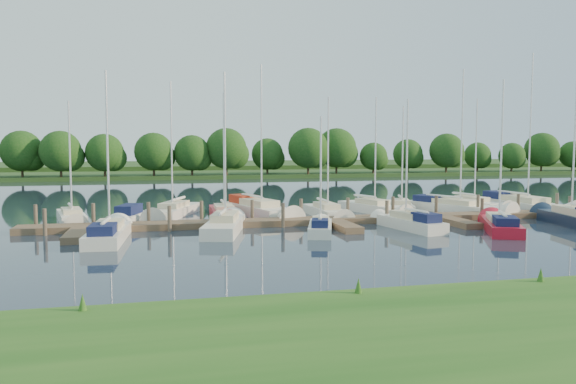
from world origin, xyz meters
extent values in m
plane|color=#1B2436|center=(0.00, 0.00, 0.00)|extent=(260.00, 260.00, 0.00)
cube|color=#4A3B29|center=(0.00, 8.00, 0.20)|extent=(40.00, 2.00, 0.40)
cube|color=#4A3B29|center=(-16.00, 5.00, 0.20)|extent=(1.20, 4.00, 0.40)
cube|color=#4A3B29|center=(-8.00, 5.00, 0.20)|extent=(1.20, 4.00, 0.40)
cube|color=#4A3B29|center=(0.00, 5.00, 0.20)|extent=(1.20, 4.00, 0.40)
cube|color=#4A3B29|center=(8.00, 5.00, 0.20)|extent=(1.20, 4.00, 0.40)
cube|color=#4A3B29|center=(16.00, 5.00, 0.20)|extent=(1.20, 4.00, 0.40)
cylinder|color=#473D33|center=(-19.00, 9.30, 0.60)|extent=(0.24, 0.24, 2.00)
cylinder|color=#473D33|center=(-15.55, 9.30, 0.60)|extent=(0.24, 0.24, 2.00)
cylinder|color=#473D33|center=(-12.09, 9.30, 0.60)|extent=(0.24, 0.24, 2.00)
cylinder|color=#473D33|center=(-8.64, 9.30, 0.60)|extent=(0.24, 0.24, 2.00)
cylinder|color=#473D33|center=(-5.18, 9.30, 0.60)|extent=(0.24, 0.24, 2.00)
cylinder|color=#473D33|center=(-1.73, 9.30, 0.60)|extent=(0.24, 0.24, 2.00)
cylinder|color=#473D33|center=(1.73, 9.30, 0.60)|extent=(0.24, 0.24, 2.00)
cylinder|color=#473D33|center=(5.18, 9.30, 0.60)|extent=(0.24, 0.24, 2.00)
cylinder|color=#473D33|center=(8.64, 9.30, 0.60)|extent=(0.24, 0.24, 2.00)
cylinder|color=#473D33|center=(12.09, 9.30, 0.60)|extent=(0.24, 0.24, 2.00)
cylinder|color=#473D33|center=(15.55, 9.30, 0.60)|extent=(0.24, 0.24, 2.00)
cylinder|color=#473D33|center=(19.00, 9.30, 0.60)|extent=(0.24, 0.24, 2.00)
cylinder|color=#473D33|center=(-18.00, 6.70, 0.60)|extent=(0.24, 0.24, 2.00)
cylinder|color=#473D33|center=(-10.80, 6.70, 0.60)|extent=(0.24, 0.24, 2.00)
cylinder|color=#473D33|center=(-3.60, 6.70, 0.60)|extent=(0.24, 0.24, 2.00)
cylinder|color=#473D33|center=(3.60, 6.70, 0.60)|extent=(0.24, 0.24, 2.00)
cylinder|color=#473D33|center=(10.80, 6.70, 0.60)|extent=(0.24, 0.24, 2.00)
cylinder|color=#473D33|center=(18.00, 6.70, 0.60)|extent=(0.24, 0.24, 2.00)
cube|color=#234319|center=(0.00, 75.00, 0.30)|extent=(180.00, 30.00, 0.60)
cube|color=#2D4B21|center=(0.00, 100.00, 0.70)|extent=(220.00, 40.00, 1.40)
cylinder|color=#38281C|center=(-31.27, 63.00, 1.36)|extent=(0.36, 0.36, 2.72)
sphere|color=#143D10|center=(-31.27, 63.00, 4.69)|extent=(6.36, 6.36, 6.36)
sphere|color=#143D10|center=(-29.91, 63.20, 3.78)|extent=(4.54, 4.54, 4.54)
cylinder|color=#38281C|center=(-24.56, 63.19, 1.34)|extent=(0.36, 0.36, 2.68)
sphere|color=#143D10|center=(-24.56, 63.19, 4.62)|extent=(6.26, 6.26, 6.26)
sphere|color=#143D10|center=(-23.21, 63.39, 3.73)|extent=(4.47, 4.47, 4.47)
cylinder|color=#38281C|center=(-18.51, 60.31, 1.31)|extent=(0.36, 0.36, 2.61)
sphere|color=#143D10|center=(-18.51, 60.31, 4.50)|extent=(6.09, 6.09, 6.09)
sphere|color=#143D10|center=(-17.21, 60.51, 3.63)|extent=(4.35, 4.35, 4.35)
cylinder|color=#38281C|center=(-12.11, 62.88, 1.20)|extent=(0.36, 0.36, 2.39)
sphere|color=#143D10|center=(-12.11, 62.88, 4.12)|extent=(5.59, 5.59, 5.59)
sphere|color=#143D10|center=(-10.91, 63.08, 3.32)|extent=(3.99, 3.99, 3.99)
cylinder|color=#38281C|center=(-6.87, 62.82, 1.18)|extent=(0.36, 0.36, 2.36)
sphere|color=#143D10|center=(-6.87, 62.82, 4.06)|extent=(5.51, 5.51, 5.51)
sphere|color=#143D10|center=(-5.69, 63.02, 3.28)|extent=(3.93, 3.93, 3.93)
cylinder|color=#38281C|center=(-0.33, 62.18, 1.35)|extent=(0.36, 0.36, 2.71)
sphere|color=#143D10|center=(-0.33, 62.18, 4.66)|extent=(6.32, 6.32, 6.32)
sphere|color=#143D10|center=(1.03, 62.38, 3.76)|extent=(4.51, 4.51, 4.51)
cylinder|color=#38281C|center=(6.25, 62.52, 1.27)|extent=(0.36, 0.36, 2.54)
sphere|color=#143D10|center=(6.25, 62.52, 4.37)|extent=(5.92, 5.92, 5.92)
sphere|color=#143D10|center=(7.52, 62.72, 3.52)|extent=(4.23, 4.23, 4.23)
cylinder|color=#38281C|center=(12.49, 61.98, 1.10)|extent=(0.36, 0.36, 2.19)
sphere|color=#143D10|center=(12.49, 61.98, 3.78)|extent=(5.12, 5.12, 5.12)
sphere|color=#143D10|center=(13.59, 62.18, 3.05)|extent=(3.66, 3.66, 3.66)
cylinder|color=#38281C|center=(18.84, 63.73, 1.24)|extent=(0.36, 0.36, 2.48)
sphere|color=#143D10|center=(18.84, 63.73, 4.28)|extent=(5.80, 5.80, 5.80)
sphere|color=#143D10|center=(20.08, 63.93, 3.45)|extent=(4.14, 4.14, 4.14)
cylinder|color=#38281C|center=(26.55, 61.30, 1.24)|extent=(0.36, 0.36, 2.49)
sphere|color=#143D10|center=(26.55, 61.30, 4.29)|extent=(5.81, 5.81, 5.81)
sphere|color=#143D10|center=(27.80, 61.50, 3.46)|extent=(4.15, 4.15, 4.15)
cylinder|color=#38281C|center=(31.37, 63.92, 1.05)|extent=(0.36, 0.36, 2.09)
sphere|color=#143D10|center=(31.37, 63.92, 3.60)|extent=(4.88, 4.88, 4.88)
sphere|color=#143D10|center=(32.42, 64.12, 2.91)|extent=(3.49, 3.49, 3.49)
cylinder|color=#38281C|center=(38.42, 63.94, 1.08)|extent=(0.36, 0.36, 2.16)
sphere|color=#143D10|center=(38.42, 63.94, 3.71)|extent=(5.03, 5.03, 5.03)
sphere|color=#143D10|center=(39.50, 64.14, 2.99)|extent=(3.59, 3.59, 3.59)
cylinder|color=#38281C|center=(44.56, 60.23, 1.21)|extent=(0.36, 0.36, 2.41)
sphere|color=#143D10|center=(44.56, 60.23, 4.15)|extent=(5.63, 5.63, 5.63)
sphere|color=#143D10|center=(45.77, 60.43, 3.35)|extent=(4.02, 4.02, 4.02)
cylinder|color=#38281C|center=(51.79, 61.17, 1.25)|extent=(0.36, 0.36, 2.50)
sphere|color=#143D10|center=(51.79, 61.17, 4.31)|extent=(5.84, 5.84, 5.84)
sphere|color=#143D10|center=(53.04, 61.37, 3.47)|extent=(4.17, 4.17, 4.17)
cylinder|color=#38281C|center=(57.17, 62.72, 1.42)|extent=(0.36, 0.36, 2.83)
sphere|color=#143D10|center=(57.17, 62.72, 4.88)|extent=(6.61, 6.61, 6.61)
sphere|color=#143D10|center=(58.59, 62.92, 3.94)|extent=(4.72, 4.72, 4.72)
cube|color=silver|center=(-17.43, 13.06, 0.15)|extent=(2.81, 5.95, 0.95)
cone|color=silver|center=(-16.81, 10.25, 0.15)|extent=(1.22, 2.14, 0.80)
cube|color=beige|center=(-17.36, 12.78, 0.73)|extent=(1.74, 2.78, 0.43)
cylinder|color=silver|center=(-17.30, 12.50, 4.48)|extent=(0.12, 0.12, 7.75)
cylinder|color=silver|center=(-17.55, 13.62, 1.07)|extent=(0.66, 2.54, 0.10)
cylinder|color=silver|center=(-17.55, 13.62, 1.07)|extent=(0.69, 2.29, 0.20)
cube|color=silver|center=(-13.45, 11.62, 0.15)|extent=(2.72, 4.66, 0.87)
cone|color=silver|center=(-14.11, 9.51, 0.15)|extent=(1.10, 1.48, 0.73)
cube|color=#121940|center=(-13.45, 11.62, 0.83)|extent=(1.85, 2.67, 0.78)
cube|color=silver|center=(-10.17, 14.77, 0.15)|extent=(4.29, 7.15, 1.07)
cone|color=silver|center=(-11.41, 11.54, 0.15)|extent=(1.77, 2.61, 0.97)
cube|color=beige|center=(-10.29, 14.45, 0.83)|extent=(2.47, 3.43, 0.49)
cylinder|color=silver|center=(-10.42, 14.12, 5.35)|extent=(0.12, 0.12, 9.33)
cylinder|color=silver|center=(-9.92, 15.41, 1.22)|extent=(1.21, 2.94, 0.10)
cylinder|color=silver|center=(-9.92, 15.41, 1.22)|extent=(1.18, 2.65, 0.20)
cube|color=#AE1022|center=(-6.71, 13.06, 0.15)|extent=(1.92, 6.34, 0.94)
cone|color=#AE1022|center=(-6.79, 9.92, 0.15)|extent=(0.94, 2.23, 0.88)
cube|color=beige|center=(-6.71, 12.75, 0.73)|extent=(1.39, 2.87, 0.43)
cylinder|color=silver|center=(-6.72, 12.43, 4.85)|extent=(0.12, 0.12, 8.50)
cylinder|color=silver|center=(-6.69, 13.69, 1.07)|extent=(0.17, 2.83, 0.10)
cylinder|color=silver|center=(-6.69, 13.69, 1.07)|extent=(0.26, 2.52, 0.20)
cube|color=silver|center=(-4.14, 13.47, 0.15)|extent=(4.51, 8.04, 1.26)
cone|color=silver|center=(-2.91, 9.79, 0.15)|extent=(1.89, 2.92, 1.08)
cube|color=beige|center=(-4.01, 13.10, 0.98)|extent=(2.65, 3.82, 0.57)
cube|color=#9C2C16|center=(-4.82, 15.53, 1.09)|extent=(2.18, 2.69, 0.63)
cylinder|color=silver|center=(-3.89, 12.73, 6.03)|extent=(0.12, 0.12, 10.46)
cylinder|color=silver|center=(-4.38, 14.20, 1.44)|extent=(1.20, 3.34, 0.10)
cylinder|color=silver|center=(-4.38, 14.20, 1.44)|extent=(1.17, 3.00, 0.20)
cube|color=silver|center=(0.76, 11.66, 0.15)|extent=(1.89, 6.11, 1.05)
cone|color=silver|center=(0.86, 8.63, 0.15)|extent=(0.92, 2.15, 0.85)
cube|color=beige|center=(0.77, 11.36, 0.81)|extent=(1.36, 2.77, 0.48)
cylinder|color=silver|center=(0.78, 11.06, 4.76)|extent=(0.12, 0.12, 8.19)
cylinder|color=silver|center=(0.74, 12.27, 1.19)|extent=(0.19, 2.73, 0.10)
cylinder|color=silver|center=(0.74, 12.27, 1.19)|extent=(0.28, 2.43, 0.20)
cube|color=silver|center=(4.98, 13.35, 0.15)|extent=(3.58, 6.44, 1.10)
cone|color=silver|center=(5.95, 10.40, 0.15)|extent=(1.50, 2.34, 0.87)
cube|color=beige|center=(5.08, 13.06, 0.85)|extent=(2.11, 3.06, 0.50)
cylinder|color=silver|center=(5.18, 12.76, 4.89)|extent=(0.12, 0.12, 8.38)
cylinder|color=silver|center=(4.79, 13.94, 1.25)|extent=(0.96, 2.69, 0.10)
cylinder|color=silver|center=(4.79, 13.94, 1.25)|extent=(0.96, 2.42, 0.20)
cube|color=silver|center=(7.85, 13.74, 0.15)|extent=(3.39, 6.03, 0.96)
cone|color=silver|center=(6.92, 10.99, 0.15)|extent=(1.42, 2.19, 0.81)
cube|color=beige|center=(7.76, 13.47, 0.74)|extent=(1.99, 2.87, 0.43)
cylinder|color=silver|center=(7.66, 13.19, 4.53)|extent=(0.12, 0.12, 7.85)
cylinder|color=silver|center=(8.03, 14.30, 1.09)|extent=(0.93, 2.51, 0.10)
cylinder|color=silver|center=(8.03, 14.30, 1.09)|extent=(0.93, 2.27, 0.20)
cube|color=silver|center=(11.53, 12.16, 0.15)|extent=(5.26, 8.03, 1.05)
cone|color=silver|center=(13.16, 8.61, 0.15)|extent=(2.14, 2.95, 1.10)
cube|color=beige|center=(11.69, 11.81, 0.81)|extent=(2.97, 3.89, 0.48)
cube|color=#121940|center=(10.61, 14.15, 0.91)|extent=(2.38, 2.77, 0.53)
cylinder|color=silver|center=(11.86, 11.45, 5.95)|extent=(0.12, 0.12, 10.57)
cylinder|color=silver|center=(11.20, 12.87, 1.20)|extent=(1.56, 3.24, 0.10)
cylinder|color=silver|center=(11.20, 12.87, 1.20)|extent=(1.49, 2.93, 0.20)
cube|color=silver|center=(14.42, 14.40, 0.15)|extent=(3.15, 6.57, 1.01)
cone|color=silver|center=(15.13, 11.32, 0.15)|extent=(1.36, 2.36, 0.89)
cube|color=beige|center=(14.49, 14.09, 0.78)|extent=(1.93, 3.07, 0.46)
cylinder|color=silver|center=(14.56, 13.79, 4.92)|extent=(0.12, 0.12, 8.55)
cylinder|color=silver|center=(14.27, 15.02, 1.15)|extent=(0.74, 2.80, 0.10)
cylinder|color=silver|center=(14.27, 15.02, 1.15)|extent=(0.76, 2.51, 0.20)
cube|color=silver|center=(17.68, 12.03, 0.15)|extent=(3.12, 8.97, 1.20)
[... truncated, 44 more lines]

